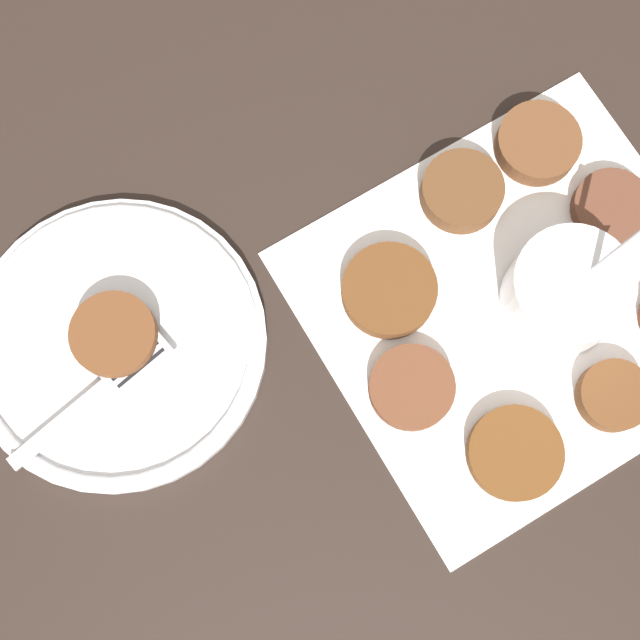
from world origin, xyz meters
TOP-DOWN VIEW (x-y plane):
  - ground_plane at (0.00, 0.00)m, footprint 4.00×4.00m
  - napkin at (0.02, -0.02)m, footprint 0.34×0.32m
  - sauce_bowl at (0.05, -0.04)m, footprint 0.10×0.09m
  - fritter_0 at (0.03, -0.12)m, footprint 0.06×0.06m
  - fritter_1 at (-0.06, 0.05)m, footprint 0.08×0.08m
  - fritter_2 at (0.13, 0.00)m, footprint 0.07×0.07m
  - fritter_3 at (0.04, 0.08)m, footprint 0.07×0.07m
  - fritter_4 at (-0.09, -0.03)m, footprint 0.07×0.07m
  - fritter_6 at (-0.06, -0.11)m, footprint 0.07×0.07m
  - fritter_7 at (0.11, 0.08)m, footprint 0.07×0.07m
  - serving_plate at (-0.26, 0.14)m, footprint 0.24×0.24m
  - fritter_on_plate at (-0.26, 0.14)m, footprint 0.07×0.07m
  - fork at (-0.29, 0.11)m, footprint 0.15×0.04m

SIDE VIEW (x-z plane):
  - ground_plane at x=0.00m, z-range 0.00..0.00m
  - napkin at x=0.02m, z-range 0.00..0.00m
  - serving_plate at x=-0.26m, z-range 0.00..0.02m
  - fritter_2 at x=0.13m, z-range 0.00..0.02m
  - fritter_6 at x=-0.06m, z-range 0.00..0.02m
  - fritter_4 at x=-0.09m, z-range 0.00..0.02m
  - fritter_0 at x=0.03m, z-range 0.00..0.02m
  - fritter_1 at x=-0.06m, z-range 0.00..0.02m
  - fritter_7 at x=0.11m, z-range 0.00..0.02m
  - fritter_3 at x=0.04m, z-range 0.00..0.03m
  - fork at x=-0.29m, z-range 0.02..0.02m
  - fritter_on_plate at x=-0.26m, z-range 0.02..0.04m
  - sauce_bowl at x=0.05m, z-range -0.03..0.09m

